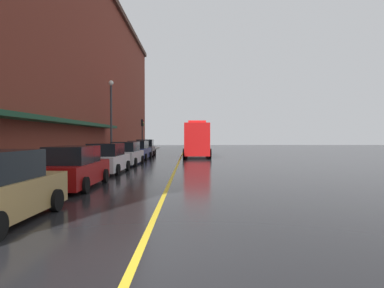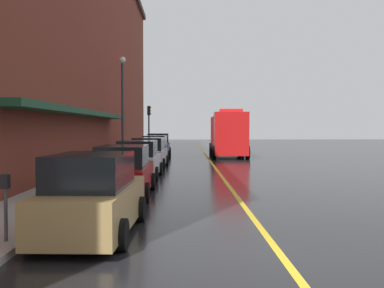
% 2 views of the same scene
% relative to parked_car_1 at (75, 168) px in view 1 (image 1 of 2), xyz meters
% --- Properties ---
extents(ground_plane, '(112.00, 112.00, 0.00)m').
position_rel_parked_car_1_xyz_m(ground_plane, '(3.94, 16.68, -0.82)').
color(ground_plane, black).
extents(sidewalk_left, '(2.40, 70.00, 0.15)m').
position_rel_parked_car_1_xyz_m(sidewalk_left, '(-2.26, 16.68, -0.75)').
color(sidewalk_left, '#ADA8A0').
rests_on(sidewalk_left, ground).
extents(lane_center_stripe, '(0.16, 70.00, 0.01)m').
position_rel_parked_car_1_xyz_m(lane_center_stripe, '(3.94, 16.68, -0.82)').
color(lane_center_stripe, gold).
rests_on(lane_center_stripe, ground).
extents(brick_building_left, '(12.16, 64.00, 17.48)m').
position_rel_parked_car_1_xyz_m(brick_building_left, '(-8.95, 15.68, 7.92)').
color(brick_building_left, maroon).
rests_on(brick_building_left, ground).
extents(parked_car_1, '(2.00, 4.86, 1.77)m').
position_rel_parked_car_1_xyz_m(parked_car_1, '(0.00, 0.00, 0.00)').
color(parked_car_1, maroon).
rests_on(parked_car_1, ground).
extents(parked_car_2, '(2.15, 4.36, 1.77)m').
position_rel_parked_car_1_xyz_m(parked_car_2, '(-0.06, 5.73, -0.00)').
color(parked_car_2, silver).
rests_on(parked_car_2, ground).
extents(parked_car_3, '(2.22, 4.68, 1.78)m').
position_rel_parked_car_1_xyz_m(parked_car_3, '(0.03, 11.34, 0.00)').
color(parked_car_3, silver).
rests_on(parked_car_3, ground).
extents(parked_car_4, '(2.05, 4.77, 1.78)m').
position_rel_parked_car_1_xyz_m(parked_car_4, '(0.03, 17.47, 0.00)').
color(parked_car_4, navy).
rests_on(parked_car_4, ground).
extents(parked_car_5, '(2.25, 4.74, 1.86)m').
position_rel_parked_car_1_xyz_m(parked_car_5, '(-0.08, 23.06, 0.04)').
color(parked_car_5, '#595B60').
rests_on(parked_car_5, ground).
extents(fire_truck, '(2.93, 8.63, 3.74)m').
position_rel_parked_car_1_xyz_m(fire_truck, '(5.66, 21.52, 0.96)').
color(fire_truck, red).
rests_on(fire_truck, ground).
extents(parking_meter_1, '(0.14, 0.18, 1.33)m').
position_rel_parked_car_1_xyz_m(parking_meter_1, '(-1.41, 1.57, 0.23)').
color(parking_meter_1, '#4C4C51').
rests_on(parking_meter_1, sidewalk_left).
extents(street_lamp_left, '(0.44, 0.44, 6.94)m').
position_rel_parked_car_1_xyz_m(street_lamp_left, '(-2.01, 15.11, 3.57)').
color(street_lamp_left, '#33383D').
rests_on(street_lamp_left, sidewalk_left).
extents(traffic_light_near, '(0.38, 0.36, 4.30)m').
position_rel_parked_car_1_xyz_m(traffic_light_near, '(-1.35, 29.54, 2.33)').
color(traffic_light_near, '#232326').
rests_on(traffic_light_near, sidewalk_left).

